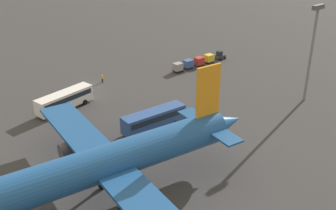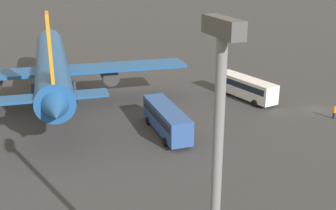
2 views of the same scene
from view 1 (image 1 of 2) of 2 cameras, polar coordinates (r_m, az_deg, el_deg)
name	(u,v)px [view 1 (image 1 of 2)]	position (r m, az deg, el deg)	size (l,w,h in m)	color
ground_plane	(87,86)	(88.78, -10.94, 2.53)	(600.00, 600.00, 0.00)	#38383A
airplane	(99,166)	(52.01, -9.33, -8.13)	(45.58, 39.28, 15.29)	#1E5193
shuttle_bus_near	(65,99)	(79.02, -13.84, 0.77)	(11.54, 5.01, 3.31)	white
shuttle_bus_far	(154,118)	(69.95, -1.93, -1.81)	(11.44, 3.25, 3.38)	#2D5199
baggage_tug	(220,56)	(102.90, 7.07, 6.66)	(2.40, 1.63, 2.10)	#333338
worker_person	(102,78)	(89.79, -8.90, 3.57)	(0.38, 0.38, 1.74)	#1E1E2D
cargo_cart_yellow	(209,58)	(100.17, 5.57, 6.35)	(2.02, 1.71, 2.06)	#38383D
cargo_cart_red	(199,61)	(98.07, 4.25, 5.97)	(2.02, 1.71, 2.06)	#38383D
cargo_cart_blue	(188,64)	(96.26, 2.75, 5.62)	(2.02, 1.71, 2.06)	#38383D
cargo_cart_grey	(178,67)	(94.22, 1.34, 5.18)	(2.02, 1.71, 2.06)	#38383D
light_pole	(313,44)	(81.31, 18.99, 7.79)	(2.80, 0.70, 18.31)	slate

